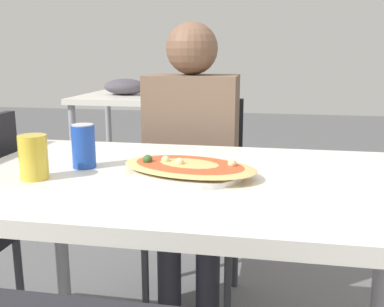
# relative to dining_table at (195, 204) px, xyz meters

# --- Properties ---
(dining_table) EXTENTS (1.27, 0.78, 0.77)m
(dining_table) POSITION_rel_dining_table_xyz_m (0.00, 0.00, 0.00)
(dining_table) COLOR silver
(dining_table) RESTS_ON ground_plane
(chair_far_seated) EXTENTS (0.40, 0.40, 0.90)m
(chair_far_seated) POSITION_rel_dining_table_xyz_m (-0.12, 0.72, -0.18)
(chair_far_seated) COLOR black
(chair_far_seated) RESTS_ON ground_plane
(person_seated) EXTENTS (0.36, 0.24, 1.21)m
(person_seated) POSITION_rel_dining_table_xyz_m (-0.12, 0.61, 0.02)
(person_seated) COLOR #2D2D38
(person_seated) RESTS_ON ground_plane
(pizza_main) EXTENTS (0.42, 0.32, 0.05)m
(pizza_main) POSITION_rel_dining_table_xyz_m (-0.02, 0.00, 0.10)
(pizza_main) COLOR white
(pizza_main) RESTS_ON dining_table
(soda_can) EXTENTS (0.07, 0.07, 0.12)m
(soda_can) POSITION_rel_dining_table_xyz_m (-0.33, 0.03, 0.14)
(soda_can) COLOR #1E47B2
(soda_can) RESTS_ON dining_table
(drink_glass) EXTENTS (0.07, 0.07, 0.12)m
(drink_glass) POSITION_rel_dining_table_xyz_m (-0.41, -0.11, 0.14)
(drink_glass) COLOR gold
(drink_glass) RESTS_ON dining_table
(background_table) EXTENTS (1.10, 0.80, 0.89)m
(background_table) POSITION_rel_dining_table_xyz_m (-0.74, 2.15, 0.02)
(background_table) COLOR silver
(background_table) RESTS_ON ground_plane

